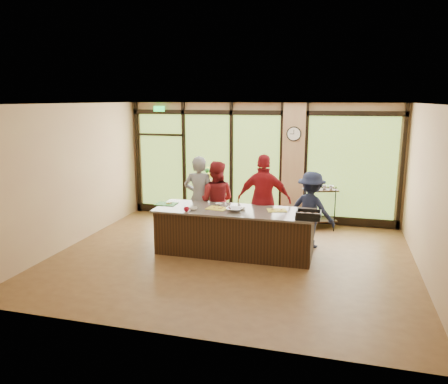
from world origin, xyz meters
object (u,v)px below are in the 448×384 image
Objects in this scene: island_base at (235,232)px; cook_right at (311,210)px; roasting_pan at (308,217)px; cook_left at (199,198)px; bar_cart at (320,202)px; flower_stand at (214,202)px.

cook_right is (1.45, 0.80, 0.37)m from island_base.
island_base is 1.92× the size of cook_right.
cook_right is at bearing 94.33° from roasting_pan.
roasting_pan is at bearing 154.46° from cook_left.
cook_right is 1.51× the size of bar_cart.
island_base is 1.70m from cook_right.
bar_cart is (2.53, 1.61, -0.30)m from cook_left.
cook_left is 1.86m from flower_stand.
bar_cart reaches higher than flower_stand.
cook_left is 3.02m from bar_cart.
cook_right reaches higher than bar_cart.
island_base is 2.77m from bar_cart.
cook_left is at bearing -168.36° from bar_cart.
roasting_pan is at bearing -12.18° from island_base.
cook_right reaches higher than island_base.
cook_left is 2.64m from roasting_pan.
cook_right is at bearing -11.01° from flower_stand.
island_base is at bearing 141.82° from cook_left.
bar_cart is (1.56, 2.28, 0.20)m from island_base.
cook_left reaches higher than flower_stand.
cook_left reaches higher than island_base.
cook_right reaches higher than roasting_pan.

